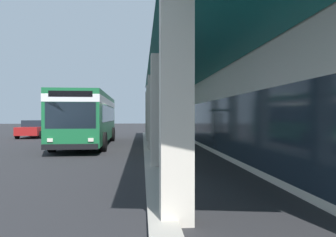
% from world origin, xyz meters
% --- Properties ---
extents(ground, '(120.00, 120.00, 0.00)m').
position_xyz_m(ground, '(0.00, 8.00, 0.00)').
color(ground, '#262628').
extents(curb_strip, '(32.96, 0.50, 0.12)m').
position_xyz_m(curb_strip, '(0.66, 2.49, 0.06)').
color(curb_strip, '#9E998E').
rests_on(curb_strip, ground).
extents(plaza_building, '(27.76, 16.43, 7.75)m').
position_xyz_m(plaza_building, '(0.66, 12.12, 3.88)').
color(plaza_building, beige).
rests_on(plaza_building, ground).
extents(transit_bus, '(11.27, 3.02, 3.34)m').
position_xyz_m(transit_bus, '(-2.99, -1.18, 1.85)').
color(transit_bus, '#196638').
rests_on(transit_bus, ground).
extents(parked_sedan_red, '(4.44, 2.08, 1.47)m').
position_xyz_m(parked_sedan_red, '(-10.64, -6.89, 0.75)').
color(parked_sedan_red, maroon).
rests_on(parked_sedan_red, ground).
extents(potted_palm, '(1.79, 1.80, 2.36)m').
position_xyz_m(potted_palm, '(-4.89, 3.55, 0.58)').
color(potted_palm, '#4C4742').
rests_on(potted_palm, ground).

